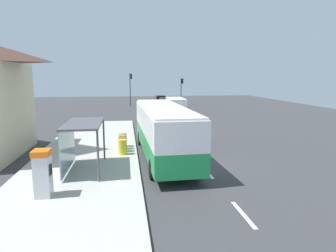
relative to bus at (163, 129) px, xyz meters
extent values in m
cube|color=#38383A|center=(1.71, 11.93, -1.86)|extent=(56.00, 92.00, 0.04)
cube|color=#ADAAA3|center=(-4.69, -0.07, -1.75)|extent=(6.20, 30.00, 0.18)
cube|color=silver|center=(1.96, -8.07, -1.84)|extent=(0.16, 2.20, 0.01)
cube|color=silver|center=(1.96, -3.07, -1.84)|extent=(0.16, 2.20, 0.01)
cube|color=silver|center=(1.96, 1.93, -1.84)|extent=(0.16, 2.20, 0.01)
cube|color=silver|center=(1.96, 6.93, -1.84)|extent=(0.16, 2.20, 0.01)
cube|color=silver|center=(1.96, 11.93, -1.84)|extent=(0.16, 2.20, 0.01)
cube|color=silver|center=(1.96, 16.93, -1.84)|extent=(0.16, 2.20, 0.01)
cube|color=silver|center=(1.96, 21.93, -1.84)|extent=(0.16, 2.20, 0.01)
cube|color=silver|center=(1.96, 26.93, -1.84)|extent=(0.16, 2.20, 0.01)
cube|color=#1E8C47|center=(0.01, -0.02, -0.77)|extent=(2.84, 11.07, 1.15)
cube|color=silver|center=(0.01, -0.02, 0.53)|extent=(2.84, 11.07, 1.45)
cube|color=silver|center=(0.01, -0.02, 1.31)|extent=(2.71, 10.85, 0.12)
cube|color=black|center=(-0.16, 5.43, 0.46)|extent=(2.30, 0.19, 1.22)
cube|color=black|center=(-1.18, -0.56, 0.46)|extent=(0.35, 8.58, 1.10)
cylinder|color=black|center=(-1.24, 3.84, -1.34)|extent=(0.31, 1.01, 1.00)
cylinder|color=black|center=(1.02, 3.91, -1.34)|extent=(0.31, 1.01, 1.00)
cylinder|color=black|center=(-1.00, -3.75, -1.34)|extent=(0.31, 1.01, 1.00)
cylinder|color=black|center=(1.26, -3.68, -1.34)|extent=(0.31, 1.01, 1.00)
cube|color=white|center=(3.91, 18.87, -0.52)|extent=(2.19, 5.27, 1.96)
cube|color=black|center=(3.91, 18.87, -0.19)|extent=(2.15, 3.19, 0.44)
cylinder|color=black|center=(4.74, 16.84, -1.50)|extent=(0.24, 0.69, 0.68)
cylinder|color=black|center=(2.94, 16.91, -1.50)|extent=(0.24, 0.69, 0.68)
cylinder|color=black|center=(4.88, 20.84, -1.50)|extent=(0.24, 0.69, 0.68)
cylinder|color=black|center=(3.08, 20.90, -1.50)|extent=(0.24, 0.69, 0.68)
cube|color=black|center=(4.01, 29.80, -1.22)|extent=(1.84, 4.42, 0.60)
cube|color=black|center=(4.01, 30.00, -0.62)|extent=(1.61, 2.39, 0.60)
cylinder|color=black|center=(4.85, 28.31, -1.52)|extent=(0.21, 0.64, 0.64)
cylinder|color=black|center=(3.21, 28.30, -1.52)|extent=(0.21, 0.64, 0.64)
cylinder|color=black|center=(4.82, 31.31, -1.52)|extent=(0.21, 0.64, 0.64)
cylinder|color=black|center=(3.18, 31.30, -1.52)|extent=(0.21, 0.64, 0.64)
cube|color=#A51919|center=(4.01, 36.33, -1.22)|extent=(1.80, 4.40, 0.60)
cube|color=black|center=(4.01, 36.53, -0.62)|extent=(1.59, 2.38, 0.60)
cylinder|color=black|center=(4.83, 34.83, -1.52)|extent=(0.20, 0.64, 0.64)
cylinder|color=black|center=(3.19, 34.83, -1.52)|extent=(0.20, 0.64, 0.64)
cylinder|color=black|center=(4.83, 37.83, -1.52)|extent=(0.20, 0.64, 0.64)
cylinder|color=black|center=(3.19, 37.83, -1.52)|extent=(0.20, 0.64, 0.64)
cube|color=silver|center=(-5.60, -5.74, -0.81)|extent=(0.60, 0.70, 1.70)
cube|color=orange|center=(-5.60, -5.74, 0.16)|extent=(0.66, 0.76, 0.24)
cube|color=black|center=(-5.29, -5.74, -0.54)|extent=(0.03, 0.36, 0.44)
cylinder|color=yellow|center=(-2.49, 0.52, -1.19)|extent=(0.52, 0.52, 0.95)
cylinder|color=red|center=(-2.49, 1.22, -1.19)|extent=(0.52, 0.52, 0.95)
cylinder|color=green|center=(-2.49, 1.92, -1.19)|extent=(0.52, 0.52, 0.95)
cylinder|color=orange|center=(-2.49, 2.62, -1.19)|extent=(0.52, 0.52, 0.95)
cylinder|color=#2D2D2D|center=(7.11, 32.70, 0.49)|extent=(0.14, 0.14, 4.67)
cube|color=black|center=(7.33, 32.70, 2.33)|extent=(0.24, 0.28, 0.84)
sphere|color=#360606|center=(7.45, 32.70, 2.61)|extent=(0.16, 0.16, 0.16)
sphere|color=#3C2C03|center=(7.45, 32.70, 2.33)|extent=(0.16, 0.16, 0.16)
sphere|color=green|center=(7.45, 32.70, 2.05)|extent=(0.16, 0.16, 0.16)
cylinder|color=#2D2D2D|center=(-1.49, 33.50, 0.88)|extent=(0.14, 0.14, 5.45)
cube|color=black|center=(-1.27, 33.50, 3.11)|extent=(0.24, 0.28, 0.84)
sphere|color=#360606|center=(-1.15, 33.50, 3.39)|extent=(0.16, 0.16, 0.16)
sphere|color=#F2B20C|center=(-1.15, 33.50, 3.11)|extent=(0.16, 0.16, 0.16)
sphere|color=black|center=(-1.15, 33.50, 2.83)|extent=(0.16, 0.16, 0.16)
cube|color=#4C4C51|center=(-4.39, -2.36, 0.79)|extent=(1.80, 4.00, 0.10)
cube|color=#8CA5B2|center=(-5.24, -2.36, -0.41)|extent=(0.06, 3.80, 2.30)
cylinder|color=#4C4C51|center=(-3.54, -4.26, -0.44)|extent=(0.10, 0.10, 2.44)
cylinder|color=#4C4C51|center=(-3.54, -0.46, -0.44)|extent=(0.10, 0.10, 2.44)
camera|label=1|loc=(-2.21, -17.91, 3.18)|focal=32.11mm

